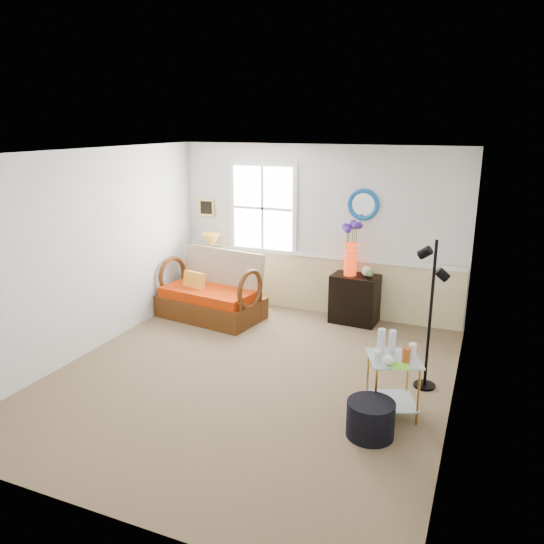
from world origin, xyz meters
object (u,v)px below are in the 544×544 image
at_px(ottoman, 370,419).
at_px(lamp_stand, 210,283).
at_px(floor_lamp, 430,316).
at_px(loveseat, 210,286).
at_px(cabinet, 355,299).
at_px(side_table, 392,386).

bearing_deg(ottoman, lamp_stand, 138.98).
bearing_deg(ottoman, floor_lamp, 73.58).
bearing_deg(lamp_stand, ottoman, -41.02).
xyz_separation_m(lamp_stand, floor_lamp, (3.72, -1.71, 0.55)).
distance_m(loveseat, cabinet, 2.19).
height_order(lamp_stand, cabinet, cabinet).
xyz_separation_m(side_table, ottoman, (-0.11, -0.47, -0.14)).
xyz_separation_m(cabinet, floor_lamp, (1.25, -1.69, 0.49)).
height_order(side_table, floor_lamp, floor_lamp).
xyz_separation_m(loveseat, cabinet, (2.09, 0.65, -0.14)).
xyz_separation_m(loveseat, ottoman, (2.98, -2.25, -0.33)).
bearing_deg(lamp_stand, side_table, -35.22).
bearing_deg(cabinet, side_table, -63.90).
xyz_separation_m(loveseat, floor_lamp, (3.34, -1.04, 0.35)).
bearing_deg(cabinet, ottoman, -69.24).
bearing_deg(loveseat, lamp_stand, 128.12).
height_order(lamp_stand, ottoman, lamp_stand).
xyz_separation_m(loveseat, lamp_stand, (-0.39, 0.68, -0.20)).
bearing_deg(cabinet, loveseat, -159.00).
bearing_deg(ottoman, loveseat, 142.93).
bearing_deg(side_table, lamp_stand, 144.78).
distance_m(lamp_stand, floor_lamp, 4.14).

